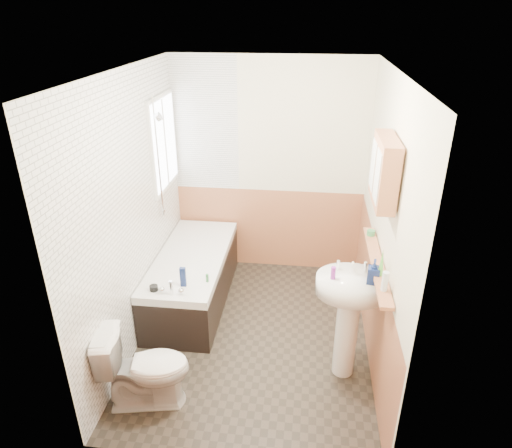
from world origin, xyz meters
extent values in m
plane|color=black|center=(0.00, 0.00, 0.00)|extent=(2.80, 2.80, 0.00)
plane|color=white|center=(0.00, 0.00, 2.50)|extent=(2.80, 2.80, 0.00)
cube|color=#EDE5C4|center=(0.00, 1.41, 1.25)|extent=(2.20, 0.02, 2.50)
cube|color=#EDE5C4|center=(0.00, -1.41, 1.25)|extent=(2.20, 0.02, 2.50)
cube|color=#EDE5C4|center=(-1.11, 0.00, 1.25)|extent=(0.02, 2.80, 2.50)
cube|color=#EDE5C4|center=(1.11, 0.00, 1.25)|extent=(0.02, 2.80, 2.50)
cube|color=#B8724B|center=(1.09, 0.00, 0.50)|extent=(0.01, 2.80, 1.00)
cube|color=#B8724B|center=(0.00, -1.39, 0.50)|extent=(2.20, 0.01, 1.00)
cube|color=#B8724B|center=(0.00, 1.39, 0.50)|extent=(2.20, 0.01, 1.00)
cube|color=white|center=(-1.09, 0.00, 1.25)|extent=(0.01, 2.80, 2.50)
cube|color=white|center=(-0.73, 1.39, 1.75)|extent=(0.75, 0.01, 1.50)
cube|color=white|center=(-1.07, 0.95, 1.65)|extent=(0.03, 0.79, 0.99)
cube|color=white|center=(-1.05, 0.95, 1.65)|extent=(0.01, 0.70, 0.90)
cube|color=white|center=(-1.05, 0.95, 1.65)|extent=(0.01, 0.04, 0.90)
cube|color=black|center=(-0.73, 0.52, 0.25)|extent=(0.70, 1.66, 0.49)
cube|color=white|center=(-0.73, 0.52, 0.53)|extent=(0.70, 1.66, 0.08)
cube|color=white|center=(-0.73, 0.52, 0.52)|extent=(0.56, 1.52, 0.04)
cylinder|color=silver|center=(-0.73, -0.22, 0.64)|extent=(0.04, 0.04, 0.14)
sphere|color=silver|center=(-0.82, -0.22, 0.61)|extent=(0.06, 0.06, 0.06)
sphere|color=silver|center=(-0.64, -0.22, 0.61)|extent=(0.06, 0.06, 0.06)
cylinder|color=silver|center=(-1.05, 0.67, 1.57)|extent=(0.02, 0.02, 1.24)
cylinder|color=silver|center=(-1.05, 0.67, 1.00)|extent=(0.05, 0.05, 0.02)
cylinder|color=silver|center=(-1.05, 0.67, 2.14)|extent=(0.05, 0.05, 0.02)
cylinder|color=silver|center=(-1.00, 0.67, 1.98)|extent=(0.07, 0.08, 0.09)
imported|color=white|center=(-0.76, -0.92, 0.35)|extent=(0.77, 0.52, 0.70)
cylinder|color=white|center=(0.84, -0.39, 0.40)|extent=(0.19, 0.19, 0.79)
ellipsoid|color=white|center=(0.84, -0.39, 0.90)|extent=(0.57, 0.46, 0.15)
cylinder|color=silver|center=(0.73, -0.28, 1.02)|extent=(0.03, 0.03, 0.08)
cylinder|color=silver|center=(0.95, -0.28, 1.02)|extent=(0.03, 0.03, 0.08)
cylinder|color=silver|center=(0.84, -0.30, 1.06)|extent=(0.02, 0.11, 0.09)
cube|color=#B8724B|center=(1.04, -0.26, 1.05)|extent=(0.10, 1.26, 0.03)
cube|color=#B8724B|center=(1.02, -0.23, 1.83)|extent=(0.14, 0.56, 0.50)
cube|color=silver|center=(0.95, -0.36, 1.83)|extent=(0.01, 0.22, 0.38)
cube|color=silver|center=(0.95, -0.09, 1.83)|extent=(0.01, 0.22, 0.38)
cylinder|color=silver|center=(1.04, -0.68, 1.14)|extent=(0.06, 0.06, 0.15)
cone|color=#59C647|center=(1.04, -0.46, 1.18)|extent=(0.06, 0.06, 0.22)
cylinder|color=#388447|center=(1.04, 0.22, 1.09)|extent=(0.09, 0.09, 0.05)
imported|color=navy|center=(0.99, -0.45, 1.03)|extent=(0.12, 0.22, 0.09)
cylinder|color=purple|center=(0.69, -0.43, 1.03)|extent=(0.05, 0.05, 0.11)
cube|color=navy|center=(-0.66, -0.07, 0.67)|extent=(0.06, 0.04, 0.20)
cylinder|color=black|center=(-0.91, -0.18, 0.60)|extent=(0.09, 0.09, 0.05)
cylinder|color=#388447|center=(-0.45, 0.03, 0.61)|extent=(0.03, 0.03, 0.08)
camera|label=1|loc=(0.44, -3.56, 2.94)|focal=32.00mm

